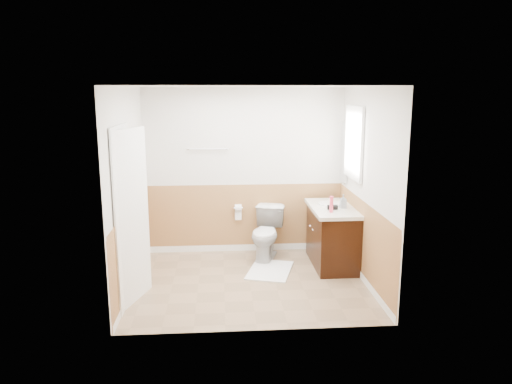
{
  "coord_description": "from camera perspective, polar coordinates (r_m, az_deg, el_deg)",
  "views": [
    {
      "loc": [
        -0.36,
        -5.94,
        2.46
      ],
      "look_at": [
        0.1,
        0.25,
        1.15
      ],
      "focal_mm": 34.04,
      "sensor_mm": 36.0,
      "label": 1
    }
  ],
  "objects": [
    {
      "name": "towel_bar",
      "position": [
        7.24,
        -5.75,
        5.04
      ],
      "size": [
        0.62,
        0.02,
        0.02
      ],
      "primitive_type": "cylinder",
      "rotation": [
        0.0,
        1.57,
        0.0
      ],
      "color": "silver",
      "rests_on": "wall_back"
    },
    {
      "name": "tp_roll",
      "position": [
        7.38,
        -2.11,
        -1.88
      ],
      "size": [
        0.1,
        0.11,
        0.11
      ],
      "primitive_type": "cylinder",
      "rotation": [
        0.0,
        1.57,
        0.0
      ],
      "color": "white",
      "rests_on": "tp_holder_bar"
    },
    {
      "name": "wainscot_left",
      "position": [
        6.35,
        -14.36,
        -6.43
      ],
      "size": [
        0.0,
        2.6,
        2.6
      ],
      "primitive_type": "plane",
      "rotation": [
        1.57,
        0.0,
        1.57
      ],
      "color": "#B47448",
      "rests_on": "floor"
    },
    {
      "name": "window_frame",
      "position": [
        6.81,
        11.42,
        5.71
      ],
      "size": [
        0.04,
        0.8,
        1.0
      ],
      "primitive_type": "cube",
      "color": "white",
      "rests_on": "wall_right"
    },
    {
      "name": "wall_right",
      "position": [
        6.34,
        12.9,
        0.61
      ],
      "size": [
        0.0,
        3.0,
        3.0
      ],
      "primitive_type": "plane",
      "rotation": [
        1.57,
        0.0,
        -1.57
      ],
      "color": "silver",
      "rests_on": "floor"
    },
    {
      "name": "tp_holder_bar",
      "position": [
        7.38,
        -2.11,
        -1.88
      ],
      "size": [
        0.14,
        0.02,
        0.02
      ],
      "primitive_type": "cylinder",
      "rotation": [
        0.0,
        1.57,
        0.0
      ],
      "color": "silver",
      "rests_on": "wall_back"
    },
    {
      "name": "door_frame",
      "position": [
        5.78,
        -15.27,
        -2.83
      ],
      "size": [
        0.02,
        0.92,
        2.1
      ],
      "primitive_type": "cube",
      "color": "white",
      "rests_on": "wall_left"
    },
    {
      "name": "wall_back",
      "position": [
        7.34,
        -1.38,
        2.44
      ],
      "size": [
        3.0,
        0.0,
        3.0
      ],
      "primitive_type": "plane",
      "rotation": [
        1.57,
        0.0,
        0.0
      ],
      "color": "silver",
      "rests_on": "floor"
    },
    {
      "name": "soap_dispenser",
      "position": [
        6.83,
        10.21,
        -1.08
      ],
      "size": [
        0.09,
        0.09,
        0.19
      ],
      "primitive_type": "imported",
      "rotation": [
        0.0,
        0.0,
        -0.06
      ],
      "color": "gray",
      "rests_on": "countertop"
    },
    {
      "name": "vanity_knob_right",
      "position": [
        7.0,
        6.41,
        -3.99
      ],
      "size": [
        0.03,
        0.03,
        0.03
      ],
      "primitive_type": "sphere",
      "color": "white",
      "rests_on": "vanity_cabinet"
    },
    {
      "name": "countertop",
      "position": [
        6.89,
        8.98,
        -1.94
      ],
      "size": [
        0.6,
        1.15,
        0.05
      ],
      "primitive_type": "cube",
      "color": "beige",
      "rests_on": "vanity_cabinet"
    },
    {
      "name": "door",
      "position": [
        5.77,
        -14.53,
        -2.92
      ],
      "size": [
        0.29,
        0.78,
        2.04
      ],
      "primitive_type": "cube",
      "rotation": [
        0.0,
        0.0,
        -0.31
      ],
      "color": "white",
      "rests_on": "wall_left"
    },
    {
      "name": "wainscot_front",
      "position": [
        5.06,
        0.16,
        -10.88
      ],
      "size": [
        3.0,
        0.0,
        3.0
      ],
      "primitive_type": "plane",
      "rotation": [
        -1.57,
        0.0,
        0.0
      ],
      "color": "#B47448",
      "rests_on": "floor"
    },
    {
      "name": "vanity_cabinet",
      "position": [
        7.01,
        8.95,
        -5.31
      ],
      "size": [
        0.55,
        1.1,
        0.8
      ],
      "primitive_type": "cube",
      "color": "black",
      "rests_on": "floor"
    },
    {
      "name": "sink_basin",
      "position": [
        7.03,
        8.8,
        -1.37
      ],
      "size": [
        0.36,
        0.36,
        0.02
      ],
      "primitive_type": "cylinder",
      "color": "white",
      "rests_on": "countertop"
    },
    {
      "name": "window_glass",
      "position": [
        6.82,
        11.55,
        5.71
      ],
      "size": [
        0.01,
        0.7,
        0.9
      ],
      "primitive_type": "cube",
      "color": "white",
      "rests_on": "wall_right"
    },
    {
      "name": "floor",
      "position": [
        6.43,
        -0.74,
        -10.55
      ],
      "size": [
        3.0,
        3.0,
        0.0
      ],
      "primitive_type": "plane",
      "color": "#8C7051",
      "rests_on": "ground"
    },
    {
      "name": "hair_dryer_body",
      "position": [
        6.72,
        8.97,
        -1.77
      ],
      "size": [
        0.14,
        0.07,
        0.07
      ],
      "primitive_type": "cylinder",
      "rotation": [
        0.0,
        1.57,
        0.0
      ],
      "color": "black",
      "rests_on": "countertop"
    },
    {
      "name": "door_knob",
      "position": [
        6.09,
        -13.4,
        -2.76
      ],
      "size": [
        0.06,
        0.06,
        0.06
      ],
      "primitive_type": "sphere",
      "color": "silver",
      "rests_on": "door"
    },
    {
      "name": "hair_dryer_handle",
      "position": [
        6.8,
        8.56,
        -1.86
      ],
      "size": [
        0.03,
        0.03,
        0.07
      ],
      "primitive_type": "cylinder",
      "color": "black",
      "rests_on": "countertop"
    },
    {
      "name": "bath_mat",
      "position": [
        6.8,
        1.65,
        -9.2
      ],
      "size": [
        0.75,
        0.92,
        0.02
      ],
      "primitive_type": "cube",
      "rotation": [
        0.0,
        0.0,
        -0.29
      ],
      "color": "white",
      "rests_on": "floor"
    },
    {
      "name": "lotion_bottle",
      "position": [
        6.56,
        8.85,
        -1.44
      ],
      "size": [
        0.05,
        0.05,
        0.22
      ],
      "primitive_type": "cylinder",
      "color": "#F03E59",
      "rests_on": "countertop"
    },
    {
      "name": "tp_sheet",
      "position": [
        7.41,
        -2.1,
        -2.71
      ],
      "size": [
        0.1,
        0.01,
        0.16
      ],
      "primitive_type": "cube",
      "color": "white",
      "rests_on": "tp_roll"
    },
    {
      "name": "wall_front",
      "position": [
        4.8,
        0.17,
        -2.65
      ],
      "size": [
        3.0,
        0.0,
        3.0
      ],
      "primitive_type": "plane",
      "rotation": [
        -1.57,
        0.0,
        0.0
      ],
      "color": "silver",
      "rests_on": "floor"
    },
    {
      "name": "wainscot_back",
      "position": [
        7.49,
        -1.35,
        -3.24
      ],
      "size": [
        3.0,
        0.0,
        3.0
      ],
      "primitive_type": "plane",
      "rotation": [
        1.57,
        0.0,
        0.0
      ],
      "color": "#B47448",
      "rests_on": "floor"
    },
    {
      "name": "mirror_panel",
      "position": [
        7.33,
        10.33,
        4.6
      ],
      "size": [
        0.02,
        0.35,
        0.9
      ],
      "primitive_type": "cube",
      "color": "silver",
      "rests_on": "wall_right"
    },
    {
      "name": "toilet",
      "position": [
        7.18,
        1.23,
        -4.91
      ],
      "size": [
        0.62,
        0.83,
        0.76
      ],
      "primitive_type": "imported",
      "rotation": [
        0.0,
        0.0,
        -0.29
      ],
      "color": "silver",
      "rests_on": "floor"
    },
    {
      "name": "vanity_knob_left",
      "position": [
        6.81,
        6.71,
        -4.44
      ],
      "size": [
        0.03,
        0.03,
        0.03
      ],
      "primitive_type": "sphere",
      "color": "#BBBCC2",
      "rests_on": "vanity_cabinet"
    },
    {
      "name": "wall_left",
      "position": [
        6.16,
        -14.83,
        0.21
      ],
      "size": [
        0.0,
        3.0,
        3.0
      ],
      "primitive_type": "plane",
      "rotation": [
        1.57,
        0.0,
        1.57
      ],
      "color": "silver",
      "rests_on": "floor"
    },
    {
      "name": "ceiling",
      "position": [
        5.95,
        -0.8,
        12.31
      ],
      "size": [
        3.0,
        3.0,
        0.0
      ],
      "primitive_type": "plane",
      "rotation": [
        3.14,
        0.0,
        0.0
      ],
      "color": "white",
      "rests_on": "floor"
    },
    {
      "name": "faucet",
      "position": [
        7.06,
        10.23,
        -0.87
      ],
      "size": [
        0.02,
        0.02,
        0.14
      ],
      "primitive_type": "cylinder",
      "color": "silver",
      "rests_on": "countertop"
    },
    {
      "name": "wainscot_right",
      "position": [
        6.52,
        12.5,
        -5.87
      ],
      "size": [
        0.0,
        2.6,
        2.6
      ],
      "primitive_type": "plane",
      "rotation": [
        1.57,
        0.0,
        -1.57
      ],
      "color": "#B47448",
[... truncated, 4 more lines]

